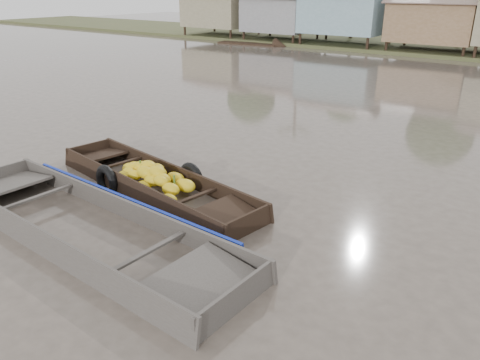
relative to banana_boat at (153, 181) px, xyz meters
The scene contains 3 objects.
ground 2.31m from the banana_boat, 12.86° to the right, with size 120.00×120.00×0.00m, color #4E443B.
banana_boat is the anchor object (origin of this frame).
viewer_boat 2.46m from the banana_boat, 75.08° to the right, with size 7.83×2.31×0.62m.
Camera 1 is at (5.61, -6.65, 4.59)m, focal length 35.00 mm.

